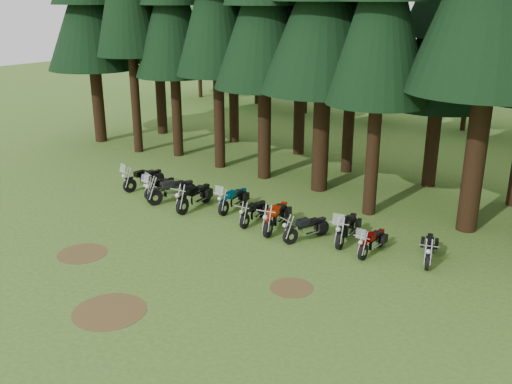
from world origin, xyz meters
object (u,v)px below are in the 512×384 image
Objects in this scene: motorcycle_6 at (276,217)px; motorcycle_4 at (233,200)px; motorcycle_5 at (254,213)px; motorcycle_9 at (372,242)px; motorcycle_2 at (172,191)px; motorcycle_7 at (306,229)px; motorcycle_1 at (160,187)px; motorcycle_3 at (194,197)px; motorcycle_8 at (346,229)px; motorcycle_0 at (144,179)px; motorcycle_10 at (429,250)px.

motorcycle_4 is at bearing 152.51° from motorcycle_6.
motorcycle_9 reaches higher than motorcycle_5.
motorcycle_2 is at bearing -169.36° from motorcycle_4.
motorcycle_6 is (5.64, 0.24, -0.02)m from motorcycle_2.
motorcycle_7 is 2.58m from motorcycle_9.
motorcycle_1 reaches higher than motorcycle_9.
motorcycle_9 is (8.32, 0.49, -0.09)m from motorcycle_3.
motorcycle_5 is (1.58, -0.60, -0.04)m from motorcycle_4.
motorcycle_2 is 4.49m from motorcycle_5.
motorcycle_8 is (3.96, 0.65, 0.07)m from motorcycle_5.
motorcycle_8 is (2.81, 0.67, -0.01)m from motorcycle_6.
motorcycle_9 is at bearing 8.94° from motorcycle_0.
motorcycle_6 is at bearing -176.53° from motorcycle_9.
motorcycle_3 is 1.21× the size of motorcycle_5.
motorcycle_1 is 10.71m from motorcycle_9.
motorcycle_2 is 1.40m from motorcycle_3.
motorcycle_4 reaches higher than motorcycle_6.
motorcycle_9 is (5.23, 0.24, 0.00)m from motorcycle_5.
motorcycle_0 is 1.04× the size of motorcycle_4.
motorcycle_7 is (1.53, -0.14, -0.06)m from motorcycle_6.
motorcycle_9 is 1.98m from motorcycle_10.
motorcycle_8 is at bearing 52.36° from motorcycle_7.
motorcycle_6 is at bearing -178.30° from motorcycle_8.
motorcycle_5 is (5.48, 0.03, -0.00)m from motorcycle_1.
motorcycle_2 is 1.04× the size of motorcycle_8.
motorcycle_9 is (4.08, 0.26, -0.08)m from motorcycle_6.
motorcycle_4 is 1.70m from motorcycle_5.
motorcycle_3 is at bearing -159.44° from motorcycle_7.
motorcycle_8 is (5.54, 0.05, 0.03)m from motorcycle_4.
motorcycle_2 reaches higher than motorcycle_6.
motorcycle_4 is 1.09× the size of motorcycle_5.
motorcycle_3 is at bearing 19.03° from motorcycle_2.
motorcycle_6 is 1.20× the size of motorcycle_10.
motorcycle_7 is at bearing 6.52° from motorcycle_0.
motorcycle_6 is (6.63, 0.01, 0.08)m from motorcycle_1.
motorcycle_3 is 7.11m from motorcycle_8.
motorcycle_10 is (1.88, 0.65, 0.00)m from motorcycle_9.
motorcycle_2 reaches higher than motorcycle_10.
motorcycle_1 is at bearing 172.71° from motorcycle_5.
motorcycle_8 reaches higher than motorcycle_7.
motorcycle_0 is 6.89m from motorcycle_5.
motorcycle_0 is 5.32m from motorcycle_4.
motorcycle_4 is at bearing -170.54° from motorcycle_7.
motorcycle_2 is at bearing -159.52° from motorcycle_7.
motorcycle_0 is at bearing 163.76° from motorcycle_6.
motorcycle_1 is 0.86× the size of motorcycle_8.
motorcycle_5 is at bearing 7.03° from motorcycle_0.
motorcycle_7 is 1.52m from motorcycle_8.
motorcycle_4 is 1.08× the size of motorcycle_7.
motorcycle_2 is at bearing -14.98° from motorcycle_1.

